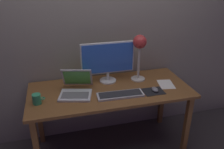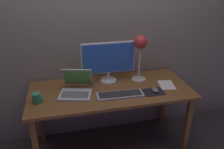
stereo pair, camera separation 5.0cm
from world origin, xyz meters
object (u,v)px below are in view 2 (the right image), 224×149
at_px(monitor, 108,60).
at_px(desk_lamp, 140,47).
at_px(keyboard_main, 120,95).
at_px(coffee_mug, 37,98).
at_px(mouse, 155,90).
at_px(laptop, 76,86).

distance_m(monitor, desk_lamp, 0.35).
distance_m(monitor, keyboard_main, 0.41).
xyz_separation_m(keyboard_main, coffee_mug, (-0.75, 0.05, 0.03)).
xyz_separation_m(keyboard_main, mouse, (0.35, 0.00, 0.01)).
xyz_separation_m(monitor, coffee_mug, (-0.71, -0.28, -0.20)).
bearing_deg(keyboard_main, mouse, 0.06).
relative_size(laptop, coffee_mug, 3.50).
bearing_deg(laptop, coffee_mug, -162.17).
xyz_separation_m(keyboard_main, desk_lamp, (0.29, 0.29, 0.36)).
distance_m(keyboard_main, laptop, 0.43).
bearing_deg(mouse, laptop, 167.11).
bearing_deg(keyboard_main, coffee_mug, 175.84).
relative_size(laptop, desk_lamp, 0.79).
height_order(keyboard_main, laptop, laptop).
distance_m(laptop, mouse, 0.77).
bearing_deg(keyboard_main, desk_lamp, 45.59).
bearing_deg(coffee_mug, mouse, -2.81).
relative_size(keyboard_main, laptop, 1.14).
height_order(keyboard_main, mouse, mouse).
bearing_deg(desk_lamp, coffee_mug, -167.14).
bearing_deg(desk_lamp, mouse, -76.93).
xyz_separation_m(mouse, coffee_mug, (-1.11, 0.05, 0.03)).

